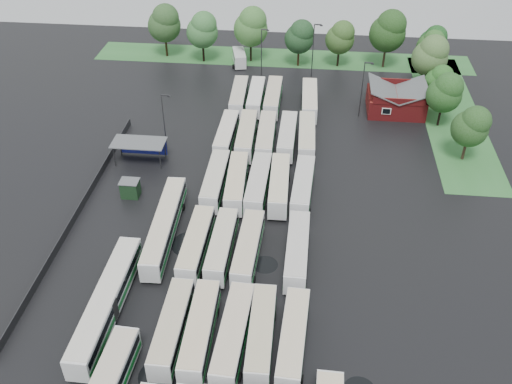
# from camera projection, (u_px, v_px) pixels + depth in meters

# --- Properties ---
(ground) EXTENTS (160.00, 160.00, 0.00)m
(ground) POSITION_uv_depth(u_px,v_px,m) (230.00, 264.00, 70.88)
(ground) COLOR black
(ground) RESTS_ON ground
(brick_building) EXTENTS (10.07, 8.60, 5.39)m
(brick_building) POSITION_uv_depth(u_px,v_px,m) (396.00, 102.00, 102.10)
(brick_building) COLOR maroon
(brick_building) RESTS_ON ground
(wash_shed) EXTENTS (8.20, 4.20, 3.58)m
(wash_shed) POSITION_uv_depth(u_px,v_px,m) (140.00, 144.00, 88.25)
(wash_shed) COLOR #2D2D30
(wash_shed) RESTS_ON ground
(utility_hut) EXTENTS (2.70, 2.20, 2.62)m
(utility_hut) POSITION_uv_depth(u_px,v_px,m) (130.00, 188.00, 81.58)
(utility_hut) COLOR black
(utility_hut) RESTS_ON ground
(grass_strip_north) EXTENTS (80.00, 10.00, 0.01)m
(grass_strip_north) POSITION_uv_depth(u_px,v_px,m) (282.00, 58.00, 122.75)
(grass_strip_north) COLOR #2B672D
(grass_strip_north) RESTS_ON ground
(grass_strip_east) EXTENTS (10.00, 50.00, 0.01)m
(grass_strip_east) POSITION_uv_depth(u_px,v_px,m) (451.00, 114.00, 102.39)
(grass_strip_east) COLOR #2B672D
(grass_strip_east) RESTS_ON ground
(west_fence) EXTENTS (0.10, 50.00, 1.20)m
(west_fence) POSITION_uv_depth(u_px,v_px,m) (79.00, 209.00, 78.82)
(west_fence) COLOR #2D2D30
(west_fence) RESTS_ON ground
(bus_r1c0) EXTENTS (2.59, 11.94, 3.32)m
(bus_r1c0) POSITION_uv_depth(u_px,v_px,m) (172.00, 327.00, 60.36)
(bus_r1c0) COLOR silver
(bus_r1c0) RESTS_ON ground
(bus_r1c1) EXTENTS (2.75, 12.31, 3.42)m
(bus_r1c1) POSITION_uv_depth(u_px,v_px,m) (200.00, 331.00, 59.91)
(bus_r1c1) COLOR silver
(bus_r1c1) RESTS_ON ground
(bus_r1c2) EXTENTS (3.23, 12.61, 3.48)m
(bus_r1c2) POSITION_uv_depth(u_px,v_px,m) (233.00, 335.00, 59.44)
(bus_r1c2) COLOR silver
(bus_r1c2) RESTS_ON ground
(bus_r1c3) EXTENTS (2.70, 11.92, 3.31)m
(bus_r1c3) POSITION_uv_depth(u_px,v_px,m) (261.00, 334.00, 59.62)
(bus_r1c3) COLOR silver
(bus_r1c3) RESTS_ON ground
(bus_r1c4) EXTENTS (3.10, 12.07, 3.33)m
(bus_r1c4) POSITION_uv_depth(u_px,v_px,m) (293.00, 339.00, 59.14)
(bus_r1c4) COLOR silver
(bus_r1c4) RESTS_ON ground
(bus_r2c0) EXTENTS (2.79, 12.27, 3.40)m
(bus_r2c0) POSITION_uv_depth(u_px,v_px,m) (196.00, 244.00, 71.03)
(bus_r2c0) COLOR silver
(bus_r2c0) RESTS_ON ground
(bus_r2c1) EXTENTS (2.70, 11.95, 3.32)m
(bus_r2c1) POSITION_uv_depth(u_px,v_px,m) (222.00, 246.00, 70.86)
(bus_r2c1) COLOR silver
(bus_r2c1) RESTS_ON ground
(bus_r2c2) EXTENTS (2.99, 12.23, 3.38)m
(bus_r2c2) POSITION_uv_depth(u_px,v_px,m) (248.00, 249.00, 70.37)
(bus_r2c2) COLOR silver
(bus_r2c2) RESTS_ON ground
(bus_r2c4) EXTENTS (2.74, 12.35, 3.43)m
(bus_r2c4) POSITION_uv_depth(u_px,v_px,m) (297.00, 251.00, 70.02)
(bus_r2c4) COLOR silver
(bus_r2c4) RESTS_ON ground
(bus_r3c0) EXTENTS (2.69, 12.38, 3.44)m
(bus_r3c0) POSITION_uv_depth(u_px,v_px,m) (215.00, 181.00, 82.17)
(bus_r3c0) COLOR silver
(bus_r3c0) RESTS_ON ground
(bus_r3c1) EXTENTS (3.16, 12.46, 3.44)m
(bus_r3c1) POSITION_uv_depth(u_px,v_px,m) (237.00, 183.00, 81.74)
(bus_r3c1) COLOR silver
(bus_r3c1) RESTS_ON ground
(bus_r3c2) EXTENTS (2.89, 12.55, 3.48)m
(bus_r3c2) POSITION_uv_depth(u_px,v_px,m) (258.00, 184.00, 81.46)
(bus_r3c2) COLOR silver
(bus_r3c2) RESTS_ON ground
(bus_r3c3) EXTENTS (2.95, 12.50, 3.46)m
(bus_r3c3) POSITION_uv_depth(u_px,v_px,m) (279.00, 185.00, 81.27)
(bus_r3c3) COLOR silver
(bus_r3c3) RESTS_ON ground
(bus_r3c4) EXTENTS (3.15, 12.37, 3.41)m
(bus_r3c4) POSITION_uv_depth(u_px,v_px,m) (303.00, 186.00, 81.02)
(bus_r3c4) COLOR silver
(bus_r3c4) RESTS_ON ground
(bus_r4c0) EXTENTS (2.70, 12.03, 3.34)m
(bus_r4c0) POSITION_uv_depth(u_px,v_px,m) (227.00, 135.00, 92.83)
(bus_r4c0) COLOR silver
(bus_r4c0) RESTS_ON ground
(bus_r4c1) EXTENTS (2.97, 12.61, 3.49)m
(bus_r4c1) POSITION_uv_depth(u_px,v_px,m) (246.00, 136.00, 92.40)
(bus_r4c1) COLOR silver
(bus_r4c1) RESTS_ON ground
(bus_r4c2) EXTENTS (2.88, 12.45, 3.45)m
(bus_r4c2) POSITION_uv_depth(u_px,v_px,m) (266.00, 137.00, 92.17)
(bus_r4c2) COLOR silver
(bus_r4c2) RESTS_ON ground
(bus_r4c3) EXTENTS (2.69, 12.12, 3.37)m
(bus_r4c3) POSITION_uv_depth(u_px,v_px,m) (287.00, 136.00, 92.39)
(bus_r4c3) COLOR silver
(bus_r4c3) RESTS_ON ground
(bus_r4c4) EXTENTS (2.88, 12.35, 3.42)m
(bus_r4c4) POSITION_uv_depth(u_px,v_px,m) (307.00, 137.00, 92.13)
(bus_r4c4) COLOR silver
(bus_r4c4) RESTS_ON ground
(bus_r5c0) EXTENTS (2.95, 12.09, 3.34)m
(bus_r5c0) POSITION_uv_depth(u_px,v_px,m) (239.00, 96.00, 103.89)
(bus_r5c0) COLOR silver
(bus_r5c0) RESTS_ON ground
(bus_r5c1) EXTENTS (2.67, 11.88, 3.30)m
(bus_r5c1) POSITION_uv_depth(u_px,v_px,m) (256.00, 97.00, 103.78)
(bus_r5c1) COLOR silver
(bus_r5c1) RESTS_ON ground
(bus_r5c2) EXTENTS (2.65, 12.34, 3.43)m
(bus_r5c2) POSITION_uv_depth(u_px,v_px,m) (273.00, 97.00, 103.46)
(bus_r5c2) COLOR silver
(bus_r5c2) RESTS_ON ground
(bus_r5c4) EXTENTS (3.00, 12.63, 3.50)m
(bus_r5c4) POSITION_uv_depth(u_px,v_px,m) (309.00, 100.00, 102.48)
(bus_r5c4) COLOR silver
(bus_r5c4) RESTS_ON ground
(artic_bus_west_b) EXTENTS (3.12, 18.16, 3.36)m
(artic_bus_west_b) POSITION_uv_depth(u_px,v_px,m) (165.00, 226.00, 73.98)
(artic_bus_west_b) COLOR silver
(artic_bus_west_b) RESTS_ON ground
(artic_bus_west_c) EXTENTS (2.90, 18.81, 3.48)m
(artic_bus_west_c) POSITION_uv_depth(u_px,v_px,m) (107.00, 302.00, 63.08)
(artic_bus_west_c) COLOR silver
(artic_bus_west_c) RESTS_ON ground
(minibus) EXTENTS (3.65, 6.70, 2.77)m
(minibus) POSITION_uv_depth(u_px,v_px,m) (239.00, 57.00, 119.09)
(minibus) COLOR silver
(minibus) RESTS_ON ground
(tree_north_0) EXTENTS (6.90, 6.90, 11.44)m
(tree_north_0) POSITION_uv_depth(u_px,v_px,m) (165.00, 23.00, 119.19)
(tree_north_0) COLOR black
(tree_north_0) RESTS_ON ground
(tree_north_1) EXTENTS (6.54, 6.54, 10.83)m
(tree_north_1) POSITION_uv_depth(u_px,v_px,m) (203.00, 30.00, 117.09)
(tree_north_1) COLOR black
(tree_north_1) RESTS_ON ground
(tree_north_2) EXTENTS (7.09, 7.09, 11.75)m
(tree_north_2) POSITION_uv_depth(u_px,v_px,m) (251.00, 26.00, 116.93)
(tree_north_2) COLOR black
(tree_north_2) RESTS_ON ground
(tree_north_3) EXTENTS (5.98, 5.98, 9.91)m
(tree_north_3) POSITION_uv_depth(u_px,v_px,m) (300.00, 36.00, 115.61)
(tree_north_3) COLOR #392515
(tree_north_3) RESTS_ON ground
(tree_north_4) EXTENTS (5.91, 5.91, 9.78)m
(tree_north_4) POSITION_uv_depth(u_px,v_px,m) (341.00, 37.00, 115.51)
(tree_north_4) COLOR black
(tree_north_4) RESTS_ON ground
(tree_north_5) EXTENTS (7.35, 7.35, 12.17)m
(tree_north_5) POSITION_uv_depth(u_px,v_px,m) (389.00, 31.00, 114.22)
(tree_north_5) COLOR #38261B
(tree_north_5) RESTS_ON ground
(tree_north_6) EXTENTS (5.57, 5.57, 9.23)m
(tree_north_6) POSITION_uv_depth(u_px,v_px,m) (433.00, 41.00, 114.71)
(tree_north_6) COLOR black
(tree_north_6) RESTS_ON ground
(tree_east_0) EXTENTS (5.67, 5.67, 9.40)m
(tree_east_0) POSITION_uv_depth(u_px,v_px,m) (472.00, 126.00, 86.62)
(tree_east_0) COLOR #3D2B1F
(tree_east_0) RESTS_ON ground
(tree_east_1) EXTENTS (5.96, 5.96, 9.87)m
(tree_east_1) POSITION_uv_depth(u_px,v_px,m) (446.00, 92.00, 95.18)
(tree_east_1) COLOR black
(tree_east_1) RESTS_ON ground
(tree_east_2) EXTENTS (4.94, 4.94, 8.17)m
(tree_east_2) POSITION_uv_depth(u_px,v_px,m) (439.00, 80.00, 101.52)
(tree_east_2) COLOR #372C1E
(tree_east_2) RESTS_ON ground
(tree_east_3) EXTENTS (6.70, 6.70, 11.09)m
(tree_east_3) POSITION_uv_depth(u_px,v_px,m) (431.00, 55.00, 105.83)
(tree_east_3) COLOR black
(tree_east_3) RESTS_ON ground
(tree_east_4) EXTENTS (5.38, 5.38, 8.92)m
(tree_east_4) POSITION_uv_depth(u_px,v_px,m) (431.00, 45.00, 113.51)
(tree_east_4) COLOR black
(tree_east_4) RESTS_ON ground
(lamp_post_ne) EXTENTS (1.58, 0.31, 10.26)m
(lamp_post_ne) POSITION_uv_depth(u_px,v_px,m) (363.00, 86.00, 98.12)
(lamp_post_ne) COLOR #2D2D30
(lamp_post_ne) RESTS_ON ground
(lamp_post_nw) EXTENTS (1.52, 0.30, 9.84)m
(lamp_post_nw) POSITION_uv_depth(u_px,v_px,m) (164.00, 119.00, 89.18)
(lamp_post_nw) COLOR #2D2D30
(lamp_post_nw) RESTS_ON ground
(lamp_post_back_w) EXTENTS (1.55, 0.30, 10.10)m
(lamp_post_back_w) POSITION_uv_depth(u_px,v_px,m) (262.00, 50.00, 111.10)
(lamp_post_back_w) COLOR #2D2D30
(lamp_post_back_w) RESTS_ON ground
(lamp_post_back_e) EXTENTS (1.68, 0.33, 10.92)m
(lamp_post_back_e) POSITION_uv_depth(u_px,v_px,m) (314.00, 47.00, 111.18)
(lamp_post_back_e) COLOR #2D2D30
(lamp_post_back_e) RESTS_ON ground
(puddle_0) EXTENTS (4.12, 4.12, 0.01)m
(puddle_0) POSITION_uv_depth(u_px,v_px,m) (158.00, 376.00, 57.60)
(puddle_0) COLOR black
(puddle_0) RESTS_ON ground
(puddle_2) EXTENTS (5.22, 5.22, 0.01)m
(puddle_2) POSITION_uv_depth(u_px,v_px,m) (191.00, 244.00, 73.84)
(puddle_2) COLOR black
(puddle_2) RESTS_ON ground
(puddle_3) EXTENTS (3.21, 3.21, 0.01)m
(puddle_3) POSITION_uv_depth(u_px,v_px,m) (265.00, 265.00, 70.74)
(puddle_3) COLOR black
(puddle_3) RESTS_ON ground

